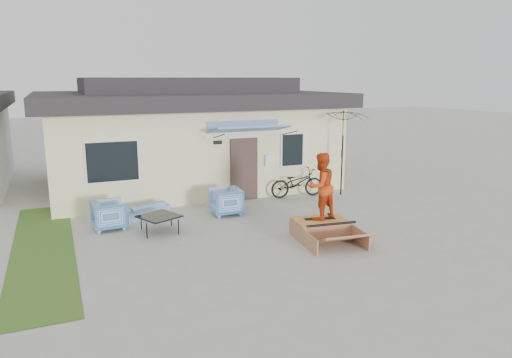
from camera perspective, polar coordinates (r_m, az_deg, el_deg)
name	(u,v)px	position (r m, az deg, el deg)	size (l,w,h in m)	color
ground	(274,246)	(11.71, 2.13, -8.06)	(90.00, 90.00, 0.00)	#A6A69C
grass_strip	(43,249)	(12.60, -24.28, -7.65)	(1.40, 8.00, 0.01)	#386021
house	(186,133)	(18.66, -8.38, 5.50)	(10.80, 8.49, 4.10)	beige
loveseat	(145,207)	(14.37, -13.26, -3.36)	(1.46, 0.43, 0.57)	#2163A9
armchair_left	(109,213)	(13.47, -17.29, -3.98)	(0.84, 0.79, 0.86)	#2163A9
armchair_right	(226,200)	(14.24, -3.67, -2.55)	(0.86, 0.80, 0.88)	#2163A9
coffee_table	(160,224)	(12.91, -11.55, -5.30)	(0.92, 0.92, 0.45)	black
bicycle	(297,180)	(16.32, 4.95, -0.08)	(0.66, 1.90, 1.22)	black
patio_umbrella	(343,145)	(16.65, 10.39, 4.00)	(2.34, 2.25, 2.20)	black
skate_ramp	(320,228)	(12.43, 7.74, -5.86)	(1.34, 1.79, 0.45)	#9D6646
skateboard	(320,218)	(12.40, 7.69, -4.71)	(0.80, 0.20, 0.05)	black
skater	(321,185)	(12.17, 7.81, -0.72)	(0.84, 0.65, 1.72)	red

